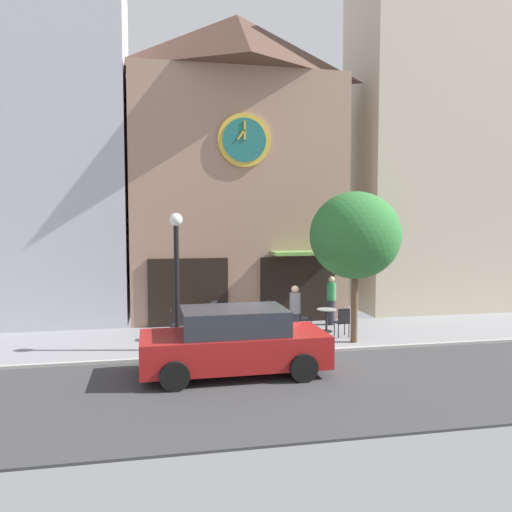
# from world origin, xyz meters

# --- Properties ---
(ground_plane) EXTENTS (27.42, 9.46, 0.13)m
(ground_plane) POSITION_xyz_m (0.00, -0.53, -0.02)
(ground_plane) COLOR gray
(clock_building) EXTENTS (7.69, 4.12, 10.96)m
(clock_building) POSITION_xyz_m (-0.01, 5.56, 5.67)
(clock_building) COLOR #9E7A66
(clock_building) RESTS_ON ground_plane
(neighbor_building_left) EXTENTS (6.94, 4.21, 12.16)m
(neighbor_building_left) POSITION_xyz_m (-7.43, 6.29, 6.08)
(neighbor_building_left) COLOR #B2B2BC
(neighbor_building_left) RESTS_ON ground_plane
(neighbor_building_right) EXTENTS (6.61, 3.64, 14.26)m
(neighbor_building_right) POSITION_xyz_m (8.18, 6.01, 7.13)
(neighbor_building_right) COLOR beige
(neighbor_building_right) RESTS_ON ground_plane
(street_lamp) EXTENTS (0.36, 0.36, 3.79)m
(street_lamp) POSITION_xyz_m (-2.45, 1.00, 1.92)
(street_lamp) COLOR black
(street_lamp) RESTS_ON ground_plane
(street_tree) EXTENTS (2.68, 2.41, 4.42)m
(street_tree) POSITION_xyz_m (2.70, 0.90, 3.14)
(street_tree) COLOR brown
(street_tree) RESTS_ON ground_plane
(cafe_table_center_left) EXTENTS (0.67, 0.67, 0.77)m
(cafe_table_center_left) POSITION_xyz_m (-1.68, 2.08, 0.53)
(cafe_table_center_left) COLOR black
(cafe_table_center_left) RESTS_ON ground_plane
(cafe_table_center_right) EXTENTS (0.71, 0.71, 0.76)m
(cafe_table_center_right) POSITION_xyz_m (-0.29, 3.25, 0.54)
(cafe_table_center_right) COLOR black
(cafe_table_center_right) RESTS_ON ground_plane
(cafe_table_near_door) EXTENTS (0.62, 0.62, 0.74)m
(cafe_table_near_door) POSITION_xyz_m (2.36, 2.37, 0.49)
(cafe_table_near_door) COLOR black
(cafe_table_near_door) RESTS_ON ground_plane
(cafe_chair_outer) EXTENTS (0.40, 0.40, 0.90)m
(cafe_chair_outer) POSITION_xyz_m (1.58, 2.47, 0.53)
(cafe_chair_outer) COLOR black
(cafe_chair_outer) RESTS_ON ground_plane
(cafe_chair_curbside) EXTENTS (0.47, 0.47, 0.90)m
(cafe_chair_curbside) POSITION_xyz_m (-1.51, 2.85, 0.53)
(cafe_chair_curbside) COLOR black
(cafe_chair_curbside) RESTS_ON ground_plane
(cafe_chair_near_tree) EXTENTS (0.48, 0.48, 0.90)m
(cafe_chair_near_tree) POSITION_xyz_m (0.58, 3.37, 0.53)
(cafe_chair_near_tree) COLOR black
(cafe_chair_near_tree) RESTS_ON ground_plane
(cafe_chair_mid_row) EXTENTS (0.41, 0.41, 0.90)m
(cafe_chair_mid_row) POSITION_xyz_m (2.59, 1.55, 0.53)
(cafe_chair_mid_row) COLOR black
(cafe_chair_mid_row) RESTS_ON ground_plane
(cafe_chair_left_end) EXTENTS (0.56, 0.56, 0.90)m
(cafe_chair_left_end) POSITION_xyz_m (-1.05, 3.62, 0.53)
(cafe_chair_left_end) COLOR black
(cafe_chair_left_end) RESTS_ON ground_plane
(cafe_chair_by_entrance) EXTENTS (0.40, 0.40, 0.90)m
(cafe_chair_by_entrance) POSITION_xyz_m (-2.49, 2.20, 0.53)
(cafe_chair_by_entrance) COLOR black
(cafe_chair_by_entrance) RESTS_ON ground_plane
(pedestrian_green) EXTENTS (0.43, 0.43, 1.67)m
(pedestrian_green) POSITION_xyz_m (2.88, 3.39, 0.86)
(pedestrian_green) COLOR #2D2D38
(pedestrian_green) RESTS_ON ground_plane
(pedestrian_grey) EXTENTS (0.41, 0.41, 1.67)m
(pedestrian_grey) POSITION_xyz_m (1.00, 1.30, 0.86)
(pedestrian_grey) COLOR #2D2D38
(pedestrian_grey) RESTS_ON ground_plane
(parked_car_red) EXTENTS (4.32, 2.07, 1.55)m
(parked_car_red) POSITION_xyz_m (-1.25, -1.44, 0.76)
(parked_car_red) COLOR maroon
(parked_car_red) RESTS_ON ground_plane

